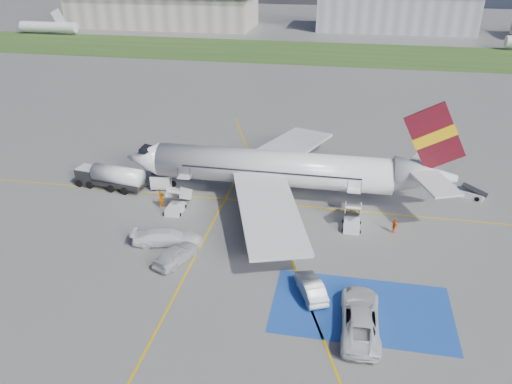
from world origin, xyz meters
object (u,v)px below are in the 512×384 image
car_silver_a (176,254)px  van_white_b (167,235)px  belt_loader (464,193)px  airliner (286,169)px  gpu_cart (161,182)px  fuel_tanker (111,179)px  van_white_a (361,315)px  car_silver_b (311,287)px

car_silver_a → van_white_b: 3.29m
belt_loader → airliner: bearing=-144.3°
gpu_cart → car_silver_a: 15.30m
gpu_cart → car_silver_a: size_ratio=0.51×
airliner → fuel_tanker: airliner is taller
airliner → gpu_cart: 14.65m
belt_loader → van_white_b: size_ratio=0.97×
gpu_cart → van_white_a: (22.74, -19.37, 0.29)m
belt_loader → van_white_a: (-11.59, -24.12, 0.79)m
car_silver_a → belt_loader: bearing=-124.1°
gpu_cart → van_white_b: size_ratio=0.50×
belt_loader → van_white_a: bearing=-91.5°
fuel_tanker → van_white_b: (10.50, -10.25, -0.22)m
car_silver_b → airliner: bearing=-98.5°
fuel_tanker → van_white_a: fuel_tanker is taller
fuel_tanker → van_white_b: fuel_tanker is taller
airliner → belt_loader: (19.92, 4.05, -3.04)m
van_white_b → gpu_cart: bearing=10.4°
gpu_cart → car_silver_a: bearing=-73.3°
airliner → car_silver_b: 17.71m
car_silver_a → gpu_cart: bearing=-42.7°
airliner → fuel_tanker: size_ratio=4.32×
car_silver_a → van_white_b: van_white_b is taller
airliner → fuel_tanker: (-20.22, -1.56, -2.20)m
airliner → belt_loader: size_ratio=7.70×
van_white_a → gpu_cart: bearing=-41.5°
car_silver_b → fuel_tanker: bearing=-55.1°
airliner → car_silver_a: size_ratio=7.75×
van_white_a → van_white_b: van_white_a is taller
fuel_tanker → belt_loader: size_ratio=1.78×
belt_loader → van_white_a: size_ratio=0.79×
belt_loader → fuel_tanker: bearing=-147.9°
car_silver_b → van_white_a: bearing=118.8°
airliner → belt_loader: 20.56m
belt_loader → van_white_b: 33.62m
car_silver_b → van_white_b: (-14.10, 5.15, 0.21)m
fuel_tanker → car_silver_b: fuel_tanker is taller
fuel_tanker → belt_loader: bearing=16.6°
fuel_tanker → car_silver_b: size_ratio=1.86×
car_silver_b → van_white_b: size_ratio=0.93×
airliner → van_white_b: airliner is taller
gpu_cart → airliner: bearing=-5.7°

